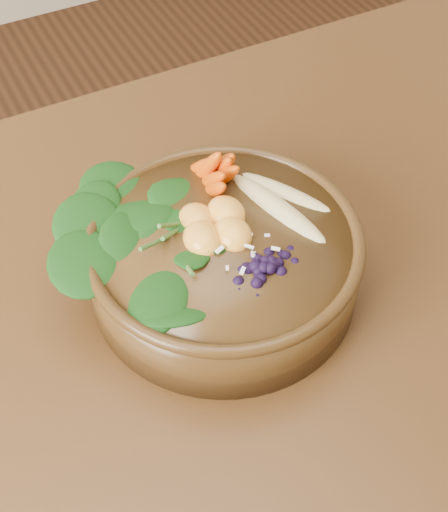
{
  "coord_description": "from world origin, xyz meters",
  "views": [
    {
      "loc": [
        -0.04,
        -0.38,
        1.36
      ],
      "look_at": [
        0.19,
        0.05,
        0.8
      ],
      "focal_mm": 50.0,
      "sensor_mm": 36.0,
      "label": 1
    }
  ],
  "objects_px": {
    "dining_table": "(90,437)",
    "blueberry_pile": "(266,257)",
    "stoneware_bowl": "(224,262)",
    "carrot_cluster": "(215,149)",
    "banana_halves": "(282,190)",
    "mandarin_cluster": "(214,216)",
    "kale_heap": "(153,210)"
  },
  "relations": [
    {
      "from": "dining_table",
      "to": "blueberry_pile",
      "type": "height_order",
      "value": "blueberry_pile"
    },
    {
      "from": "stoneware_bowl",
      "to": "blueberry_pile",
      "type": "distance_m",
      "value": 0.08
    },
    {
      "from": "carrot_cluster",
      "to": "mandarin_cluster",
      "type": "height_order",
      "value": "carrot_cluster"
    },
    {
      "from": "carrot_cluster",
      "to": "mandarin_cluster",
      "type": "relative_size",
      "value": 0.87
    },
    {
      "from": "mandarin_cluster",
      "to": "blueberry_pile",
      "type": "distance_m",
      "value": 0.08
    },
    {
      "from": "kale_heap",
      "to": "mandarin_cluster",
      "type": "xyz_separation_m",
      "value": [
        0.05,
        -0.03,
        -0.01
      ]
    },
    {
      "from": "carrot_cluster",
      "to": "banana_halves",
      "type": "xyz_separation_m",
      "value": [
        0.05,
        -0.06,
        -0.03
      ]
    },
    {
      "from": "mandarin_cluster",
      "to": "kale_heap",
      "type": "bearing_deg",
      "value": 150.1
    },
    {
      "from": "stoneware_bowl",
      "to": "blueberry_pile",
      "type": "bearing_deg",
      "value": -75.25
    },
    {
      "from": "mandarin_cluster",
      "to": "blueberry_pile",
      "type": "xyz_separation_m",
      "value": [
        0.02,
        -0.08,
        0.0
      ]
    },
    {
      "from": "dining_table",
      "to": "mandarin_cluster",
      "type": "xyz_separation_m",
      "value": [
        0.19,
        0.07,
        0.19
      ]
    },
    {
      "from": "dining_table",
      "to": "mandarin_cluster",
      "type": "distance_m",
      "value": 0.27
    },
    {
      "from": "banana_halves",
      "to": "blueberry_pile",
      "type": "bearing_deg",
      "value": -141.51
    },
    {
      "from": "kale_heap",
      "to": "blueberry_pile",
      "type": "relative_size",
      "value": 1.42
    },
    {
      "from": "kale_heap",
      "to": "banana_halves",
      "type": "bearing_deg",
      "value": -11.66
    },
    {
      "from": "stoneware_bowl",
      "to": "blueberry_pile",
      "type": "height_order",
      "value": "blueberry_pile"
    },
    {
      "from": "mandarin_cluster",
      "to": "blueberry_pile",
      "type": "bearing_deg",
      "value": -77.38
    },
    {
      "from": "dining_table",
      "to": "mandarin_cluster",
      "type": "relative_size",
      "value": 17.65
    },
    {
      "from": "carrot_cluster",
      "to": "blueberry_pile",
      "type": "distance_m",
      "value": 0.15
    },
    {
      "from": "dining_table",
      "to": "blueberry_pile",
      "type": "relative_size",
      "value": 12.11
    },
    {
      "from": "dining_table",
      "to": "stoneware_bowl",
      "type": "relative_size",
      "value": 5.6
    },
    {
      "from": "dining_table",
      "to": "carrot_cluster",
      "type": "relative_size",
      "value": 20.29
    },
    {
      "from": "stoneware_bowl",
      "to": "banana_halves",
      "type": "xyz_separation_m",
      "value": [
        0.08,
        0.02,
        0.05
      ]
    },
    {
      "from": "carrot_cluster",
      "to": "blueberry_pile",
      "type": "xyz_separation_m",
      "value": [
        -0.02,
        -0.14,
        -0.02
      ]
    },
    {
      "from": "banana_halves",
      "to": "blueberry_pile",
      "type": "distance_m",
      "value": 0.1
    },
    {
      "from": "stoneware_bowl",
      "to": "banana_halves",
      "type": "bearing_deg",
      "value": 14.63
    },
    {
      "from": "banana_halves",
      "to": "stoneware_bowl",
      "type": "bearing_deg",
      "value": -177.26
    },
    {
      "from": "stoneware_bowl",
      "to": "carrot_cluster",
      "type": "relative_size",
      "value": 3.62
    },
    {
      "from": "stoneware_bowl",
      "to": "carrot_cluster",
      "type": "distance_m",
      "value": 0.12
    },
    {
      "from": "stoneware_bowl",
      "to": "blueberry_pile",
      "type": "relative_size",
      "value": 2.16
    },
    {
      "from": "banana_halves",
      "to": "blueberry_pile",
      "type": "height_order",
      "value": "blueberry_pile"
    },
    {
      "from": "carrot_cluster",
      "to": "banana_halves",
      "type": "relative_size",
      "value": 0.49
    }
  ]
}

